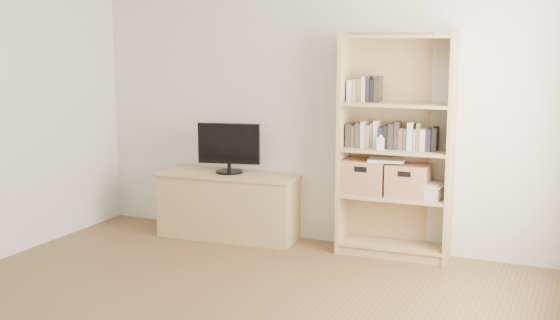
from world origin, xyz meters
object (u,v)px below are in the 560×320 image
Objects in this scene: bookshelf at (396,147)px; television at (229,148)px; tv_stand at (230,206)px; laptop at (386,160)px; basket_left at (366,176)px; basket_right at (408,181)px; baby_monitor at (380,144)px.

television is at bearing 179.99° from bookshelf.
tv_stand is 1.61m from laptop.
bookshelf is at bearing 3.87° from basket_left.
television reaches higher than basket_right.
basket_right is 0.25m from laptop.
bookshelf reaches higher than basket_left.
basket_left is (-0.15, 0.09, -0.31)m from baby_monitor.
laptop is (-0.19, -0.03, 0.17)m from basket_right.
basket_right is at bearing -2.60° from bookshelf.
baby_monitor is 0.35× the size of laptop.
baby_monitor reaches higher than basket_right.
basket_left is at bearing -2.27° from tv_stand.
laptop is (0.19, -0.01, 0.16)m from basket_left.
basket_right is (1.70, 0.07, 0.38)m from tv_stand.
tv_stand is 2.21× the size of television.
basket_left reaches higher than tv_stand.
laptop is (-0.07, -0.03, -0.12)m from bookshelf.
basket_right is (0.22, 0.11, -0.32)m from baby_monitor.
bookshelf is 0.14m from laptop.
basket_right is (0.12, 0.00, -0.29)m from bookshelf.
tv_stand is 0.68× the size of bookshelf.
baby_monitor is (1.48, -0.04, 0.70)m from tv_stand.
tv_stand is 1.38m from basket_left.
bookshelf reaches higher than laptop.
baby_monitor is 0.17m from laptop.
basket_right is 1.12× the size of laptop.
basket_right is at bearing -2.22° from tv_stand.
television is 1.93× the size of laptop.
bookshelf is 18.02× the size of baby_monitor.
basket_right is at bearing -11.33° from television.
basket_left is (1.32, 0.06, -0.17)m from television.
basket_right is at bearing -1.94° from laptop.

